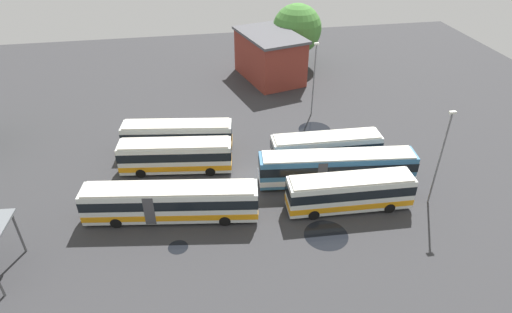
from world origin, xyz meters
TOP-DOWN VIEW (x-y plane):
  - ground_plane at (0.00, 0.00)m, footprint 94.76×94.76m
  - bus_row0_slot0 at (-8.22, -4.90)m, footprint 15.30×4.63m
  - bus_row0_slot2 at (-7.59, 2.48)m, footprint 11.46×3.93m
  - bus_row0_slot3 at (-7.30, 6.40)m, footprint 11.98×4.14m
  - bus_row1_slot0 at (7.58, -6.29)m, footprint 11.36×2.91m
  - bus_row1_slot1 at (7.65, -2.41)m, footprint 15.28×4.09m
  - bus_row1_slot2 at (7.72, 1.07)m, footprint 11.37×2.80m
  - depot_building at (6.55, 24.50)m, footprint 9.76×12.61m
  - lamp_post_far_corner at (9.43, 12.01)m, footprint 0.56×0.28m
  - lamp_post_by_building at (15.23, -6.84)m, footprint 0.56×0.28m
  - tree_northwest at (11.71, 29.14)m, footprint 7.53×7.53m
  - puddle_front_lane at (8.74, 8.15)m, footprint 3.83×3.83m
  - puddle_near_shelter at (-7.81, -8.68)m, footprint 1.65×1.65m
  - puddle_between_rows at (4.54, -9.44)m, footprint 3.75×3.75m

SIDE VIEW (x-z plane):
  - ground_plane at x=0.00m, z-range 0.00..0.00m
  - puddle_front_lane at x=8.74m, z-range 0.00..0.01m
  - puddle_near_shelter at x=-7.81m, z-range 0.00..0.01m
  - puddle_between_rows at x=4.54m, z-range 0.00..0.01m
  - bus_row0_slot2 at x=-7.59m, z-range 0.10..3.46m
  - bus_row1_slot0 at x=7.58m, z-range 0.10..3.46m
  - bus_row1_slot2 at x=7.72m, z-range 0.10..3.46m
  - bus_row0_slot3 at x=-7.30m, z-range 0.10..3.46m
  - bus_row0_slot0 at x=-8.22m, z-range 0.10..3.46m
  - bus_row1_slot1 at x=7.65m, z-range 0.10..3.46m
  - depot_building at x=6.55m, z-range 0.02..6.69m
  - lamp_post_far_corner at x=9.43m, z-range 0.42..9.68m
  - lamp_post_by_building at x=15.23m, z-range 0.42..9.87m
  - tree_northwest at x=11.71m, z-range 0.96..10.42m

